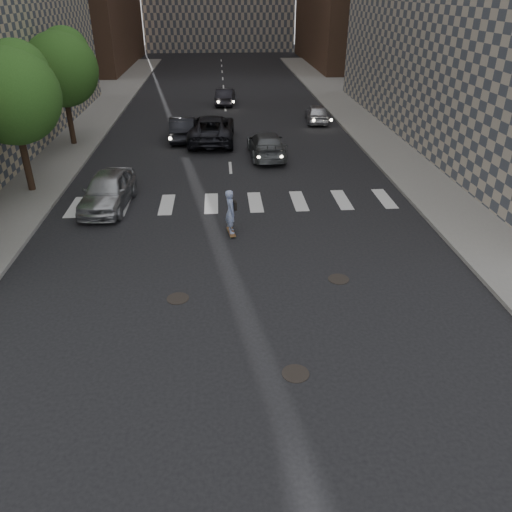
{
  "coord_description": "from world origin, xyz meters",
  "views": [
    {
      "loc": [
        -0.5,
        -12.09,
        8.62
      ],
      "look_at": [
        0.48,
        1.44,
        1.3
      ],
      "focal_mm": 35.0,
      "sensor_mm": 36.0,
      "label": 1
    }
  ],
  "objects_px": {
    "traffic_car_b": "(266,145)",
    "traffic_car_d": "(317,113)",
    "skateboarder": "(231,212)",
    "traffic_car_a": "(182,128)",
    "tree_c": "(62,66)",
    "silver_sedan": "(108,190)",
    "traffic_car_c": "(212,129)",
    "traffic_car_e": "(225,96)",
    "tree_b": "(13,91)"
  },
  "relations": [
    {
      "from": "traffic_car_a",
      "to": "traffic_car_c",
      "type": "height_order",
      "value": "traffic_car_c"
    },
    {
      "from": "skateboarder",
      "to": "silver_sedan",
      "type": "xyz_separation_m",
      "value": [
        -5.31,
        3.19,
        -0.19
      ]
    },
    {
      "from": "tree_b",
      "to": "traffic_car_c",
      "type": "bearing_deg",
      "value": 44.04
    },
    {
      "from": "tree_c",
      "to": "traffic_car_a",
      "type": "xyz_separation_m",
      "value": [
        6.56,
        0.86,
        -3.93
      ]
    },
    {
      "from": "traffic_car_d",
      "to": "skateboarder",
      "type": "bearing_deg",
      "value": 74.89
    },
    {
      "from": "skateboarder",
      "to": "traffic_car_b",
      "type": "bearing_deg",
      "value": 68.63
    },
    {
      "from": "skateboarder",
      "to": "traffic_car_c",
      "type": "xyz_separation_m",
      "value": [
        -0.82,
        13.55,
        -0.15
      ]
    },
    {
      "from": "tree_b",
      "to": "skateboarder",
      "type": "bearing_deg",
      "value": -30.17
    },
    {
      "from": "skateboarder",
      "to": "traffic_car_a",
      "type": "distance_m",
      "value": 14.51
    },
    {
      "from": "traffic_car_b",
      "to": "traffic_car_d",
      "type": "xyz_separation_m",
      "value": [
        4.37,
        8.07,
        -0.05
      ]
    },
    {
      "from": "silver_sedan",
      "to": "traffic_car_a",
      "type": "relative_size",
      "value": 1.04
    },
    {
      "from": "traffic_car_c",
      "to": "traffic_car_d",
      "type": "xyz_separation_m",
      "value": [
        7.51,
        4.65,
        -0.18
      ]
    },
    {
      "from": "tree_b",
      "to": "traffic_car_a",
      "type": "relative_size",
      "value": 1.51
    },
    {
      "from": "traffic_car_b",
      "to": "traffic_car_d",
      "type": "height_order",
      "value": "traffic_car_b"
    },
    {
      "from": "tree_b",
      "to": "traffic_car_d",
      "type": "distance_m",
      "value": 20.85
    },
    {
      "from": "traffic_car_b",
      "to": "tree_b",
      "type": "bearing_deg",
      "value": 20.34
    },
    {
      "from": "tree_c",
      "to": "traffic_car_e",
      "type": "distance_m",
      "value": 15.42
    },
    {
      "from": "tree_b",
      "to": "traffic_car_d",
      "type": "height_order",
      "value": "tree_b"
    },
    {
      "from": "traffic_car_a",
      "to": "traffic_car_d",
      "type": "relative_size",
      "value": 1.16
    },
    {
      "from": "tree_c",
      "to": "silver_sedan",
      "type": "height_order",
      "value": "tree_c"
    },
    {
      "from": "skateboarder",
      "to": "traffic_car_e",
      "type": "distance_m",
      "value": 24.86
    },
    {
      "from": "traffic_car_a",
      "to": "traffic_car_c",
      "type": "bearing_deg",
      "value": 157.06
    },
    {
      "from": "silver_sedan",
      "to": "traffic_car_b",
      "type": "height_order",
      "value": "silver_sedan"
    },
    {
      "from": "traffic_car_c",
      "to": "traffic_car_e",
      "type": "relative_size",
      "value": 1.49
    },
    {
      "from": "tree_b",
      "to": "tree_c",
      "type": "relative_size",
      "value": 1.0
    },
    {
      "from": "traffic_car_a",
      "to": "tree_c",
      "type": "bearing_deg",
      "value": 4.79
    },
    {
      "from": "traffic_car_d",
      "to": "traffic_car_e",
      "type": "height_order",
      "value": "traffic_car_e"
    },
    {
      "from": "traffic_car_a",
      "to": "traffic_car_e",
      "type": "height_order",
      "value": "traffic_car_a"
    },
    {
      "from": "skateboarder",
      "to": "silver_sedan",
      "type": "bearing_deg",
      "value": 140.49
    },
    {
      "from": "silver_sedan",
      "to": "traffic_car_a",
      "type": "distance_m",
      "value": 11.36
    },
    {
      "from": "traffic_car_a",
      "to": "traffic_car_e",
      "type": "relative_size",
      "value": 1.1
    },
    {
      "from": "skateboarder",
      "to": "traffic_car_a",
      "type": "relative_size",
      "value": 0.42
    },
    {
      "from": "tree_b",
      "to": "traffic_car_a",
      "type": "height_order",
      "value": "tree_b"
    },
    {
      "from": "tree_c",
      "to": "traffic_car_d",
      "type": "bearing_deg",
      "value": 16.79
    },
    {
      "from": "skateboarder",
      "to": "traffic_car_a",
      "type": "bearing_deg",
      "value": 92.24
    },
    {
      "from": "tree_b",
      "to": "silver_sedan",
      "type": "bearing_deg",
      "value": -29.04
    },
    {
      "from": "traffic_car_c",
      "to": "traffic_car_a",
      "type": "bearing_deg",
      "value": -18.03
    },
    {
      "from": "silver_sedan",
      "to": "traffic_car_c",
      "type": "xyz_separation_m",
      "value": [
        4.49,
        10.36,
        0.05
      ]
    },
    {
      "from": "traffic_car_e",
      "to": "silver_sedan",
      "type": "bearing_deg",
      "value": 81.79
    },
    {
      "from": "traffic_car_c",
      "to": "skateboarder",
      "type": "bearing_deg",
      "value": 95.67
    },
    {
      "from": "traffic_car_a",
      "to": "silver_sedan",
      "type": "bearing_deg",
      "value": 74.04
    },
    {
      "from": "skateboarder",
      "to": "tree_c",
      "type": "bearing_deg",
      "value": 116.18
    },
    {
      "from": "tree_c",
      "to": "traffic_car_c",
      "type": "xyz_separation_m",
      "value": [
        8.45,
        0.17,
        -3.83
      ]
    },
    {
      "from": "tree_c",
      "to": "traffic_car_a",
      "type": "bearing_deg",
      "value": 7.5
    },
    {
      "from": "tree_b",
      "to": "skateboarder",
      "type": "distance_m",
      "value": 11.33
    },
    {
      "from": "tree_c",
      "to": "skateboarder",
      "type": "xyz_separation_m",
      "value": [
        9.27,
        -13.39,
        -3.68
      ]
    },
    {
      "from": "silver_sedan",
      "to": "traffic_car_c",
      "type": "relative_size",
      "value": 0.77
    },
    {
      "from": "tree_c",
      "to": "traffic_car_e",
      "type": "xyz_separation_m",
      "value": [
        9.51,
        11.47,
        -4.0
      ]
    },
    {
      "from": "traffic_car_a",
      "to": "traffic_car_b",
      "type": "xyz_separation_m",
      "value": [
        5.02,
        -4.12,
        -0.03
      ]
    },
    {
      "from": "tree_c",
      "to": "traffic_car_c",
      "type": "bearing_deg",
      "value": 1.13
    }
  ]
}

